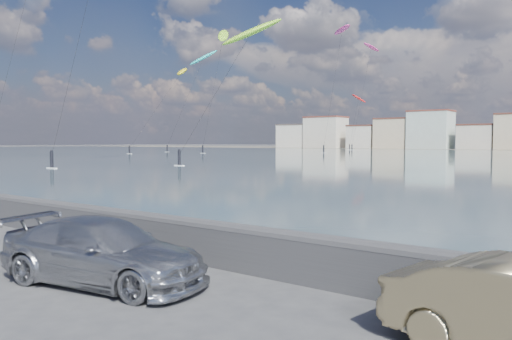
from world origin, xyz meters
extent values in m
plane|color=#333335|center=(0.00, 0.00, 0.00)|extent=(700.00, 700.00, 0.00)
cube|color=#28282B|center=(0.00, 2.70, 0.45)|extent=(400.00, 0.35, 0.90)
cylinder|color=#28282B|center=(0.00, 2.70, 0.90)|extent=(400.00, 0.36, 0.36)
cube|color=silver|center=(-112.00, 186.00, 5.00)|extent=(14.00, 11.00, 10.00)
cube|color=#4C423D|center=(-112.00, 186.00, 10.30)|extent=(14.28, 11.22, 0.60)
cube|color=beige|center=(-96.50, 186.00, 6.50)|extent=(16.00, 12.00, 13.00)
cube|color=brown|center=(-96.50, 186.00, 13.30)|extent=(16.32, 12.24, 0.60)
cube|color=silver|center=(-79.00, 186.00, 4.50)|extent=(11.00, 10.00, 9.00)
cube|color=#562D23|center=(-79.00, 186.00, 9.30)|extent=(11.22, 10.20, 0.60)
cube|color=beige|center=(-66.00, 186.00, 5.75)|extent=(13.00, 11.00, 11.50)
cube|color=#562D23|center=(-66.00, 186.00, 11.80)|extent=(13.26, 11.22, 0.60)
cube|color=#B7C6BC|center=(-51.50, 186.00, 7.00)|extent=(15.00, 12.00, 14.00)
cube|color=brown|center=(-51.50, 186.00, 14.30)|extent=(15.30, 12.24, 0.60)
cube|color=beige|center=(-35.00, 186.00, 4.25)|extent=(12.00, 10.00, 8.50)
cube|color=#562D23|center=(-35.00, 186.00, 8.80)|extent=(12.24, 10.20, 0.60)
imported|color=#A1A2A8|center=(-0.12, 0.26, 0.66)|extent=(4.85, 2.70, 1.33)
ellipsoid|color=#8CD826|center=(-34.88, 51.31, 18.44)|extent=(8.57, 7.61, 4.89)
cube|color=white|center=(-34.27, 36.15, 0.05)|extent=(1.40, 0.42, 0.08)
cylinder|color=black|center=(-34.27, 36.15, 0.95)|extent=(0.36, 0.36, 1.70)
sphere|color=black|center=(-34.27, 36.15, 1.85)|extent=(0.28, 0.28, 0.28)
cylinder|color=black|center=(-34.57, 43.73, 9.87)|extent=(0.64, 15.19, 17.16)
ellipsoid|color=#E5338C|center=(-62.83, 156.17, 35.10)|extent=(4.27, 8.47, 3.07)
cube|color=white|center=(-64.24, 144.89, 0.05)|extent=(1.40, 0.42, 0.08)
cylinder|color=black|center=(-64.24, 144.89, 0.95)|extent=(0.36, 0.36, 1.70)
sphere|color=black|center=(-64.24, 144.89, 1.85)|extent=(0.28, 0.28, 0.28)
cylinder|color=black|center=(-63.53, 150.53, 18.20)|extent=(1.44, 11.32, 33.81)
cube|color=white|center=(-41.01, 23.80, 0.05)|extent=(1.40, 0.42, 0.08)
cylinder|color=black|center=(-41.01, 23.80, 0.95)|extent=(0.36, 0.36, 1.70)
sphere|color=black|center=(-41.01, 23.80, 1.85)|extent=(0.28, 0.28, 0.28)
cylinder|color=black|center=(-42.67, 29.39, 17.73)|extent=(3.35, 11.21, 32.88)
ellipsoid|color=#19BFBF|center=(-89.13, 100.28, 26.73)|extent=(7.71, 7.58, 5.42)
cube|color=white|center=(-91.60, 88.20, 0.05)|extent=(1.40, 0.42, 0.08)
cylinder|color=black|center=(-91.60, 88.20, 0.95)|extent=(0.36, 0.36, 1.70)
sphere|color=black|center=(-91.60, 88.20, 1.85)|extent=(0.28, 0.28, 0.28)
cylinder|color=black|center=(-90.37, 94.24, 14.01)|extent=(2.51, 12.11, 25.44)
ellipsoid|color=yellow|center=(-80.60, 83.12, 20.14)|extent=(8.10, 8.86, 4.27)
cube|color=white|center=(-83.76, 69.02, 0.05)|extent=(1.40, 0.42, 0.08)
cylinder|color=black|center=(-83.76, 69.02, 0.95)|extent=(0.36, 0.36, 1.70)
sphere|color=black|center=(-83.76, 69.02, 1.85)|extent=(0.28, 0.28, 0.28)
cylinder|color=black|center=(-82.18, 76.07, 10.72)|extent=(3.20, 14.13, 18.86)
cylinder|color=black|center=(-67.76, 33.39, 14.79)|extent=(1.10, 6.91, 26.99)
ellipsoid|color=#8CD826|center=(-76.40, 93.95, 30.27)|extent=(7.00, 8.65, 5.64)
cube|color=white|center=(-74.25, 83.56, 0.05)|extent=(1.40, 0.42, 0.08)
cylinder|color=black|center=(-74.25, 83.56, 0.95)|extent=(0.36, 0.36, 1.70)
sphere|color=black|center=(-74.25, 83.56, 1.85)|extent=(0.28, 0.28, 0.28)
cylinder|color=black|center=(-75.32, 88.76, 15.79)|extent=(2.18, 10.43, 28.98)
ellipsoid|color=#E5338C|center=(-52.56, 114.03, 32.17)|extent=(9.30, 9.24, 1.95)
cube|color=white|center=(-51.94, 103.49, 0.05)|extent=(1.40, 0.42, 0.08)
cylinder|color=black|center=(-51.94, 103.49, 0.95)|extent=(0.36, 0.36, 1.70)
sphere|color=black|center=(-51.94, 103.49, 1.85)|extent=(0.28, 0.28, 0.28)
cylinder|color=black|center=(-52.25, 108.76, 16.74)|extent=(0.65, 10.57, 30.88)
ellipsoid|color=red|center=(-68.40, 158.46, 18.10)|extent=(7.08, 4.62, 4.64)
cube|color=white|center=(-66.90, 148.61, 0.05)|extent=(1.40, 0.42, 0.08)
cylinder|color=black|center=(-66.90, 148.61, 0.95)|extent=(0.36, 0.36, 1.70)
sphere|color=black|center=(-66.90, 148.61, 1.85)|extent=(0.28, 0.28, 0.28)
cylinder|color=black|center=(-67.65, 153.54, 9.70)|extent=(1.53, 9.88, 16.81)
camera|label=1|loc=(8.40, -5.96, 2.92)|focal=35.00mm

